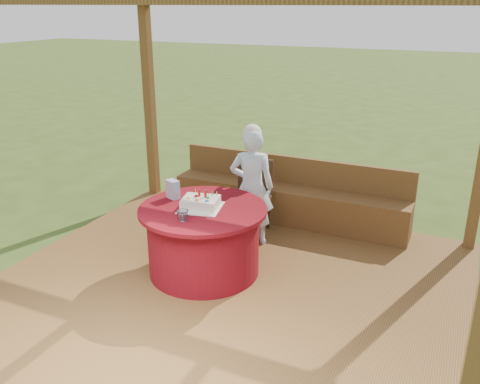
% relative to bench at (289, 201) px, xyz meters
% --- Properties ---
extents(ground, '(60.00, 60.00, 0.00)m').
position_rel_bench_xyz_m(ground, '(0.00, -1.72, -0.38)').
color(ground, '#314818').
rests_on(ground, ground).
extents(deck, '(4.50, 4.00, 0.12)m').
position_rel_bench_xyz_m(deck, '(0.00, -1.72, -0.32)').
color(deck, brown).
rests_on(deck, ground).
extents(pergola, '(4.50, 4.00, 2.72)m').
position_rel_bench_xyz_m(pergola, '(0.00, -1.72, 2.02)').
color(pergola, brown).
rests_on(pergola, deck).
extents(bench, '(3.00, 0.42, 0.80)m').
position_rel_bench_xyz_m(bench, '(0.00, 0.00, 0.00)').
color(bench, brown).
rests_on(bench, deck).
extents(table, '(1.28, 1.28, 0.71)m').
position_rel_bench_xyz_m(table, '(-0.34, -1.61, 0.10)').
color(table, maroon).
rests_on(table, deck).
extents(chair, '(0.50, 0.50, 0.87)m').
position_rel_bench_xyz_m(chair, '(-0.29, -0.46, 0.22)').
color(chair, '#321C0F').
rests_on(chair, deck).
extents(elderly_woman, '(0.57, 0.47, 1.39)m').
position_rel_bench_xyz_m(elderly_woman, '(-0.17, -0.77, 0.43)').
color(elderly_woman, '#ABDDFF').
rests_on(elderly_woman, deck).
extents(birthday_cake, '(0.47, 0.47, 0.18)m').
position_rel_bench_xyz_m(birthday_cake, '(-0.35, -1.63, 0.50)').
color(birthday_cake, white).
rests_on(birthday_cake, table).
extents(gift_bag, '(0.16, 0.13, 0.19)m').
position_rel_bench_xyz_m(gift_bag, '(-0.75, -1.51, 0.54)').
color(gift_bag, pink).
rests_on(gift_bag, table).
extents(drinking_glass, '(0.14, 0.14, 0.10)m').
position_rel_bench_xyz_m(drinking_glass, '(-0.35, -1.98, 0.50)').
color(drinking_glass, white).
rests_on(drinking_glass, table).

